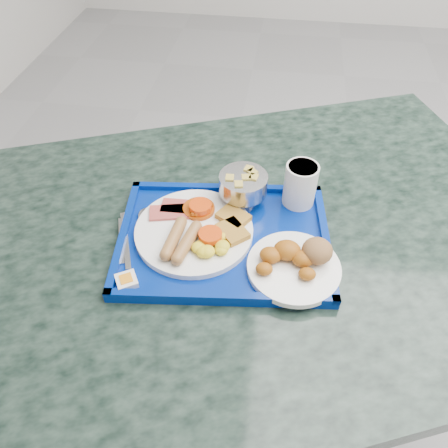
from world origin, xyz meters
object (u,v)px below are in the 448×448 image
(table, at_px, (239,294))
(tray, at_px, (224,239))
(fruit_bowl, at_px, (243,185))
(juice_cup, at_px, (300,183))
(bread_plate, at_px, (297,261))
(main_plate, at_px, (197,230))

(table, xyz_separation_m, tray, (-0.03, -0.03, 0.22))
(fruit_bowl, distance_m, juice_cup, 0.12)
(table, bearing_deg, bread_plate, -35.65)
(bread_plate, relative_size, juice_cup, 1.83)
(bread_plate, bearing_deg, fruit_bowl, 125.44)
(tray, xyz_separation_m, juice_cup, (0.15, 0.13, 0.06))
(main_plate, height_order, bread_plate, bread_plate)
(bread_plate, bearing_deg, table, 144.35)
(table, xyz_separation_m, fruit_bowl, (-0.01, 0.09, 0.28))
(tray, height_order, bread_plate, bread_plate)
(main_plate, bearing_deg, fruit_bowl, 55.02)
(table, xyz_separation_m, juice_cup, (0.11, 0.11, 0.28))
(tray, bearing_deg, main_plate, 179.76)
(tray, xyz_separation_m, bread_plate, (0.15, -0.06, 0.02))
(tray, bearing_deg, table, 36.23)
(main_plate, xyz_separation_m, juice_cup, (0.20, 0.13, 0.04))
(tray, distance_m, main_plate, 0.06)
(tray, xyz_separation_m, main_plate, (-0.06, 0.00, 0.02))
(tray, height_order, fruit_bowl, fruit_bowl)
(tray, bearing_deg, fruit_bowl, 78.08)
(main_plate, distance_m, fruit_bowl, 0.15)
(main_plate, bearing_deg, table, 15.26)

